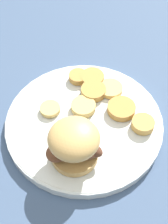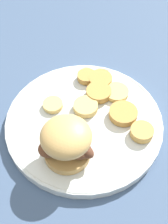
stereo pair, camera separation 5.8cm
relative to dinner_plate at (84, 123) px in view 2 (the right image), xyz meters
The scene contains 11 objects.
ground_plane 0.01m from the dinner_plate, ahead, with size 4.00×4.00×0.00m, color #3D5170.
dinner_plate is the anchor object (origin of this frame).
sandwich 0.10m from the dinner_plate, 103.26° to the right, with size 0.11×0.09×0.08m.
potato_round_0 0.11m from the dinner_plate, 93.72° to the left, with size 0.04×0.04×0.01m, color #BC8942.
potato_round_1 0.10m from the dinner_plate, 51.58° to the left, with size 0.05×0.05×0.01m, color #DBB766.
potato_round_2 0.07m from the dinner_plate, 71.53° to the left, with size 0.05×0.05×0.01m, color #BC8942.
potato_round_3 0.08m from the dinner_plate, 14.06° to the left, with size 0.06×0.06×0.01m, color #BC8942.
potato_round_4 0.03m from the dinner_plate, 83.60° to the left, with size 0.05×0.05×0.01m, color #DBB766.
potato_round_5 0.11m from the dinner_plate, 77.68° to the left, with size 0.05×0.05×0.01m, color #BC8942.
potato_round_6 0.11m from the dinner_plate, 10.53° to the right, with size 0.04×0.04×0.02m, color tan.
potato_round_7 0.07m from the dinner_plate, 158.15° to the left, with size 0.04×0.04×0.01m, color #DBB766.
Camera 2 is at (0.04, -0.35, 0.51)m, focal length 50.00 mm.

